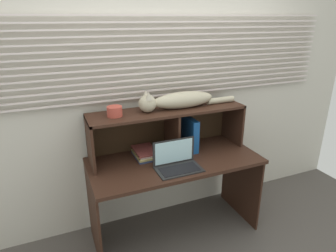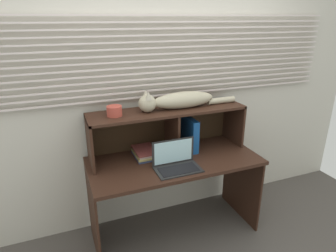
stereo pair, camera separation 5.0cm
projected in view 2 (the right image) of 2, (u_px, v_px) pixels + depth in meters
ground_plane at (182, 243)px, 2.56m from camera, size 4.40×4.40×0.00m
back_panel_with_blinds at (159, 90)px, 2.60m from camera, size 4.40×0.08×2.50m
desk at (174, 174)px, 2.51m from camera, size 1.43×0.66×0.74m
hutch_shelf_unit at (167, 121)px, 2.52m from camera, size 1.35×0.34×0.40m
cat at (178, 100)px, 2.45m from camera, size 0.90×0.15×0.18m
laptop at (176, 162)px, 2.30m from camera, size 0.36×0.21×0.22m
binder_upright at (190, 134)px, 2.61m from camera, size 0.06×0.26×0.29m
book_stack at (145, 153)px, 2.50m from camera, size 0.19×0.26×0.07m
small_basket at (114, 111)px, 2.28m from camera, size 0.12×0.12×0.08m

